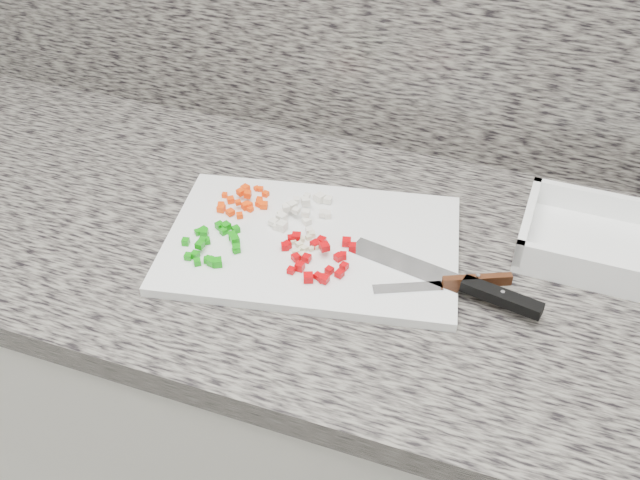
{
  "coord_description": "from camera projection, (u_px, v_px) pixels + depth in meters",
  "views": [
    {
      "loc": [
        0.24,
        0.65,
        1.58
      ],
      "look_at": [
        -0.03,
        1.4,
        0.93
      ],
      "focal_mm": 40.0,
      "sensor_mm": 36.0,
      "label": 1
    }
  ],
  "objects": [
    {
      "name": "cabinet",
      "position": [
        343.0,
        435.0,
        1.37
      ],
      "size": [
        3.92,
        0.62,
        0.86
      ],
      "primitive_type": "cube",
      "color": "white",
      "rests_on": "ground"
    },
    {
      "name": "chef_knife",
      "position": [
        468.0,
        286.0,
        0.97
      ],
      "size": [
        0.28,
        0.09,
        0.02
      ],
      "rotation": [
        0.0,
        0.0,
        -0.2
      ],
      "color": "white",
      "rests_on": "cutting_board"
    },
    {
      "name": "tray",
      "position": [
        608.0,
        246.0,
        1.04
      ],
      "size": [
        0.25,
        0.19,
        0.05
      ],
      "rotation": [
        0.0,
        0.0,
        -0.02
      ],
      "color": "white",
      "rests_on": "countertop"
    },
    {
      "name": "red_pepper_pile",
      "position": [
        317.0,
        257.0,
        1.02
      ],
      "size": [
        0.11,
        0.11,
        0.02
      ],
      "color": "#BD0208",
      "rests_on": "cutting_board"
    },
    {
      "name": "green_pepper_pile",
      "position": [
        214.0,
        243.0,
        1.04
      ],
      "size": [
        0.09,
        0.1,
        0.02
      ],
      "color": "#0F8C0C",
      "rests_on": "cutting_board"
    },
    {
      "name": "countertop",
      "position": [
        348.0,
        256.0,
        1.08
      ],
      "size": [
        3.96,
        0.64,
        0.04
      ],
      "primitive_type": "cube",
      "color": "slate",
      "rests_on": "cabinet"
    },
    {
      "name": "onion_pile",
      "position": [
        300.0,
        211.0,
        1.1
      ],
      "size": [
        0.09,
        0.11,
        0.02
      ],
      "color": "white",
      "rests_on": "cutting_board"
    },
    {
      "name": "garlic_pile",
      "position": [
        305.0,
        246.0,
        1.04
      ],
      "size": [
        0.05,
        0.06,
        0.01
      ],
      "color": "beige",
      "rests_on": "cutting_board"
    },
    {
      "name": "cutting_board",
      "position": [
        312.0,
        243.0,
        1.06
      ],
      "size": [
        0.48,
        0.36,
        0.01
      ],
      "primitive_type": "cube",
      "rotation": [
        0.0,
        0.0,
        0.19
      ],
      "color": "white",
      "rests_on": "countertop"
    },
    {
      "name": "carrot_pile",
      "position": [
        244.0,
        201.0,
        1.12
      ],
      "size": [
        0.08,
        0.09,
        0.02
      ],
      "color": "#FF3E05",
      "rests_on": "cutting_board"
    },
    {
      "name": "paring_knife",
      "position": [
        460.0,
        283.0,
        0.98
      ],
      "size": [
        0.18,
        0.09,
        0.02
      ],
      "rotation": [
        0.0,
        0.0,
        0.43
      ],
      "color": "white",
      "rests_on": "cutting_board"
    }
  ]
}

